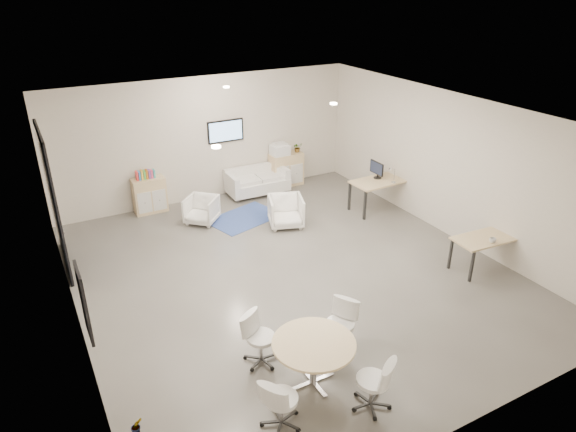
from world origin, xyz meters
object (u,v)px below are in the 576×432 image
at_px(desk_front, 485,240).
at_px(round_table, 314,347).
at_px(sideboard_left, 150,195).
at_px(loveseat, 257,182).
at_px(desk_rear, 381,183).
at_px(sideboard_right, 286,169).
at_px(armchair_right, 286,210).
at_px(armchair_left, 201,209).

xyz_separation_m(desk_front, round_table, (-4.72, -1.18, 0.03)).
distance_m(sideboard_left, round_table, 7.14).
height_order(loveseat, round_table, round_table).
xyz_separation_m(desk_rear, round_table, (-4.68, -4.50, -0.06)).
height_order(sideboard_right, loveseat, sideboard_right).
bearing_deg(loveseat, desk_rear, -45.48).
height_order(sideboard_left, sideboard_right, sideboard_right).
bearing_deg(round_table, loveseat, 70.99).
bearing_deg(sideboard_right, round_table, -115.50).
relative_size(sideboard_right, round_table, 0.77).
height_order(sideboard_left, desk_rear, sideboard_left).
height_order(armchair_right, desk_rear, armchair_right).
height_order(armchair_right, desk_front, armchair_right).
distance_m(sideboard_right, desk_front, 6.07).
bearing_deg(armchair_right, desk_front, -34.84).
relative_size(armchair_left, armchair_right, 0.89).
relative_size(armchair_left, round_table, 0.60).
bearing_deg(armchair_left, armchair_right, 9.27).
bearing_deg(armchair_left, round_table, -51.27).
distance_m(desk_rear, round_table, 6.50).
bearing_deg(armchair_left, desk_front, -4.95).
bearing_deg(sideboard_right, armchair_right, -118.48).
distance_m(armchair_right, round_table, 5.25).
height_order(armchair_right, round_table, armchair_right).
bearing_deg(armchair_left, desk_rear, 24.46).
xyz_separation_m(armchair_right, round_table, (-2.13, -4.79, 0.25)).
relative_size(desk_rear, desk_front, 1.14).
distance_m(sideboard_left, armchair_right, 3.50).
bearing_deg(loveseat, sideboard_left, 177.57).
xyz_separation_m(loveseat, desk_front, (2.33, -5.76, 0.28)).
relative_size(sideboard_right, loveseat, 0.56).
bearing_deg(sideboard_left, armchair_right, -41.71).
bearing_deg(desk_front, loveseat, 115.80).
xyz_separation_m(armchair_right, desk_rear, (2.55, -0.29, 0.31)).
bearing_deg(desk_front, armchair_right, 129.37).
distance_m(sideboard_right, desk_rear, 2.92).
bearing_deg(loveseat, desk_front, -66.71).
distance_m(loveseat, desk_rear, 3.37).
relative_size(loveseat, armchair_left, 2.31).
bearing_deg(armchair_left, loveseat, 70.47).
height_order(sideboard_left, round_table, sideboard_left).
distance_m(loveseat, armchair_right, 2.16).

